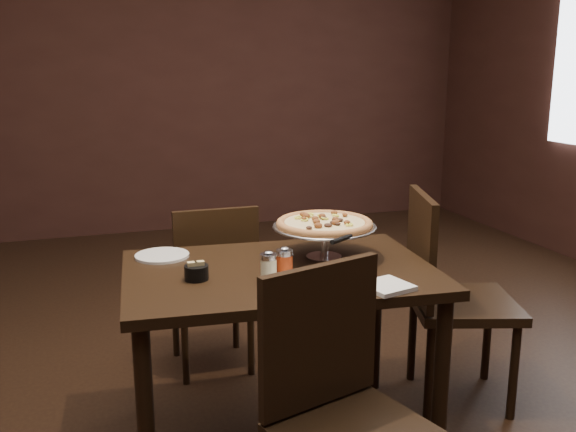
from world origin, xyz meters
name	(u,v)px	position (x,y,z in m)	size (l,w,h in m)	color
room	(277,91)	(0.06, 0.03, 1.40)	(6.04, 7.04, 2.84)	black
dining_table	(280,293)	(0.03, -0.10, 0.64)	(1.25, 0.89, 0.74)	black
pizza_stand	(324,224)	(0.24, -0.03, 0.88)	(0.42, 0.42, 0.17)	silver
parmesan_shaker	(269,266)	(-0.05, -0.21, 0.79)	(0.06, 0.06, 0.11)	beige
pepper_flake_shaker	(285,262)	(0.02, -0.19, 0.79)	(0.06, 0.06, 0.11)	maroon
packet_caddy	(196,272)	(-0.30, -0.13, 0.77)	(0.09, 0.09, 0.07)	black
napkin_stack	(387,286)	(0.31, -0.44, 0.75)	(0.15, 0.15, 0.02)	silver
plate_left	(162,255)	(-0.38, 0.20, 0.74)	(0.22, 0.22, 0.01)	silver
plate_near	(302,285)	(0.04, -0.33, 0.74)	(0.25, 0.25, 0.01)	silver
serving_spatula	(342,240)	(0.22, -0.25, 0.87)	(0.16, 0.16, 0.02)	silver
chair_far	(213,282)	(-0.09, 0.59, 0.47)	(0.41, 0.41, 0.86)	black
chair_near	(344,409)	(0.02, -0.76, 0.50)	(0.54, 0.54, 0.92)	black
chair_side	(447,290)	(0.84, -0.01, 0.52)	(0.56, 0.56, 0.96)	black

